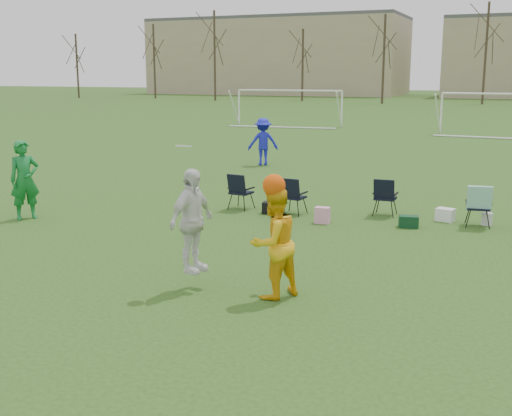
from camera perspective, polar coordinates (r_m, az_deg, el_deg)
The scene contains 8 objects.
ground at distance 10.09m, azimuth -10.73°, elevation -9.15°, with size 260.00×260.00×0.00m, color #264A17.
fielder_green_near at distance 16.93m, azimuth -19.87°, elevation 2.37°, with size 0.72×0.47×1.97m, color #147530.
fielder_blue at distance 25.41m, azimuth 0.63°, elevation 5.91°, with size 1.20×0.69×1.85m, color #1A1FC3.
center_contest at distance 10.45m, azimuth -1.42°, elevation -2.19°, with size 2.22×1.27×2.46m.
sideline_setup at distance 16.19m, azimuth 14.03°, elevation 0.58°, with size 9.12×1.93×1.65m.
goal_left at distance 44.53m, azimuth 2.97°, elevation 9.78°, with size 7.39×0.76×2.46m.
goal_mid at distance 39.84m, azimuth 21.41°, elevation 8.73°, with size 7.40×0.63×2.46m.
tree_line at distance 77.81m, azimuth 19.80°, elevation 12.36°, with size 110.28×3.28×11.40m.
Camera 1 is at (5.33, -7.78, 3.60)m, focal length 45.00 mm.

